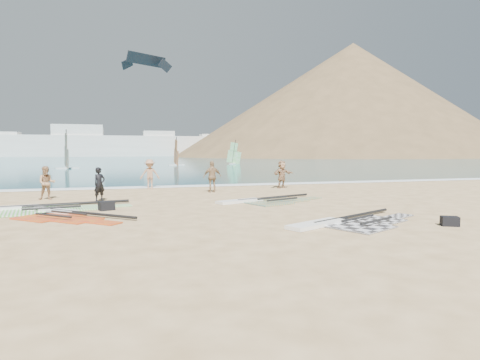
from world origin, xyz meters
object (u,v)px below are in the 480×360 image
object	(u,v)px
gear_bag_near	(107,206)
beachgoer_back	(212,177)
beachgoer_left	(47,183)
rig_grey	(348,223)
gear_bag_far	(450,221)
rig_green	(38,209)
beachgoer_right	(282,174)
rig_orange	(264,201)
beachgoer_mid	(150,174)
rig_red	(62,215)
person_wetsuit	(99,184)

from	to	relation	value
gear_bag_near	beachgoer_back	size ratio (longest dim) A/B	0.32
beachgoer_left	beachgoer_back	xyz separation A→B (m)	(8.32, 1.05, 0.08)
rig_grey	gear_bag_far	world-z (taller)	gear_bag_far
rig_green	gear_bag_near	xyz separation A→B (m)	(2.64, -0.90, 0.13)
beachgoer_right	gear_bag_far	bearing A→B (deg)	-111.68
rig_orange	beachgoer_right	distance (m)	7.03
beachgoer_left	beachgoer_mid	distance (m)	6.55
gear_bag_far	rig_red	bearing A→B (deg)	155.43
gear_bag_far	beachgoer_mid	bearing A→B (deg)	118.55
gear_bag_far	beachgoer_left	size ratio (longest dim) A/B	0.31
rig_grey	gear_bag_near	xyz separation A→B (m)	(-7.53, 5.30, 0.13)
beachgoer_mid	beachgoer_right	distance (m)	8.17
person_wetsuit	beachgoer_back	world-z (taller)	beachgoer_back
gear_bag_near	beachgoer_back	xyz separation A→B (m)	(5.46, 5.48, 0.70)
beachgoer_mid	rig_orange	bearing A→B (deg)	-53.10
beachgoer_right	beachgoer_left	bearing A→B (deg)	167.67
rig_grey	rig_green	world-z (taller)	rig_green
rig_grey	rig_red	distance (m)	9.98
gear_bag_far	person_wetsuit	xyz separation A→B (m)	(-10.80, 9.49, 0.64)
rig_red	beachgoer_mid	world-z (taller)	beachgoer_mid
gear_bag_far	rig_green	bearing A→B (deg)	150.53
rig_orange	gear_bag_far	world-z (taller)	gear_bag_far
rig_red	person_wetsuit	bearing A→B (deg)	117.87
beachgoer_left	beachgoer_mid	size ratio (longest dim) A/B	0.88
gear_bag_near	beachgoer_left	size ratio (longest dim) A/B	0.35
gear_bag_far	gear_bag_near	bearing A→B (deg)	148.14
beachgoer_left	beachgoer_back	world-z (taller)	beachgoer_back
rig_red	gear_bag_near	bearing A→B (deg)	77.40
rig_orange	gear_bag_far	xyz separation A→B (m)	(3.57, -7.14, 0.10)
gear_bag_far	beachgoer_right	distance (m)	13.27
gear_bag_far	beachgoer_left	world-z (taller)	beachgoer_left
beachgoer_right	rig_grey	bearing A→B (deg)	-124.98
rig_green	beachgoer_right	world-z (taller)	beachgoer_right
person_wetsuit	beachgoer_right	size ratio (longest dim) A/B	0.91
rig_orange	beachgoer_back	world-z (taller)	beachgoer_back
person_wetsuit	beachgoer_mid	size ratio (longest dim) A/B	0.87
gear_bag_near	person_wetsuit	xyz separation A→B (m)	(-0.41, 3.03, 0.61)
rig_orange	rig_red	world-z (taller)	rig_orange
beachgoer_right	rig_green	bearing A→B (deg)	-177.91
gear_bag_near	gear_bag_far	distance (m)	12.24
gear_bag_far	beachgoer_right	bearing A→B (deg)	90.88
gear_bag_far	beachgoer_mid	world-z (taller)	beachgoer_mid
rig_orange	person_wetsuit	world-z (taller)	person_wetsuit
rig_red	person_wetsuit	size ratio (longest dim) A/B	2.83
rig_red	beachgoer_left	distance (m)	5.68
rig_orange	beachgoer_back	size ratio (longest dim) A/B	3.10
beachgoer_back	person_wetsuit	bearing A→B (deg)	18.52
gear_bag_far	beachgoer_right	xyz separation A→B (m)	(-0.20, 13.25, 0.72)
gear_bag_far	beachgoer_mid	size ratio (longest dim) A/B	0.28
gear_bag_far	rig_grey	bearing A→B (deg)	157.93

